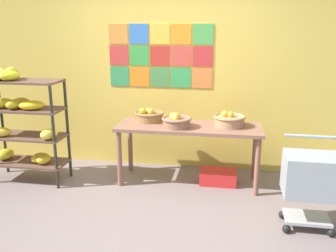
{
  "coord_description": "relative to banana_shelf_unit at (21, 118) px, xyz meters",
  "views": [
    {
      "loc": [
        0.87,
        -3.07,
        1.9
      ],
      "look_at": [
        0.19,
        0.91,
        0.79
      ],
      "focal_mm": 39.0,
      "sensor_mm": 36.0,
      "label": 1
    }
  ],
  "objects": [
    {
      "name": "fruit_basket_back_left",
      "position": [
        1.51,
        0.42,
        -0.01
      ],
      "size": [
        0.37,
        0.37,
        0.17
      ],
      "color": "olive",
      "rests_on": "display_table"
    },
    {
      "name": "shopping_cart",
      "position": [
        3.29,
        -0.6,
        -0.3
      ],
      "size": [
        0.5,
        0.42,
        0.88
      ],
      "rotation": [
        0.0,
        0.0,
        0.12
      ],
      "color": "black",
      "rests_on": "ground"
    },
    {
      "name": "fruit_basket_back_right",
      "position": [
        1.89,
        0.19,
        -0.0
      ],
      "size": [
        0.36,
        0.36,
        0.18
      ],
      "color": "#906649",
      "rests_on": "display_table"
    },
    {
      "name": "back_wall_with_art",
      "position": [
        1.63,
        0.84,
        0.52
      ],
      "size": [
        5.15,
        0.07,
        2.67
      ],
      "color": "#E4C24D",
      "rests_on": "ground"
    },
    {
      "name": "produce_crate_under_table",
      "position": [
        2.41,
        0.31,
        -0.73
      ],
      "size": [
        0.45,
        0.29,
        0.16
      ],
      "primitive_type": "cube",
      "color": "red",
      "rests_on": "ground"
    },
    {
      "name": "display_table",
      "position": [
        2.04,
        0.28,
        -0.17
      ],
      "size": [
        1.75,
        0.61,
        0.74
      ],
      "color": "#895D4B",
      "rests_on": "ground"
    },
    {
      "name": "fruit_basket_left",
      "position": [
        2.51,
        0.34,
        -0.0
      ],
      "size": [
        0.38,
        0.38,
        0.19
      ],
      "color": "#A87F58",
      "rests_on": "display_table"
    },
    {
      "name": "banana_shelf_unit",
      "position": [
        0.0,
        0.0,
        0.0
      ],
      "size": [
        0.94,
        0.46,
        1.42
      ],
      "color": "#2B2D21",
      "rests_on": "ground"
    },
    {
      "name": "ground",
      "position": [
        1.63,
        -0.9,
        -0.82
      ],
      "size": [
        9.42,
        9.42,
        0.0
      ],
      "primitive_type": "plane",
      "color": "slate"
    }
  ]
}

